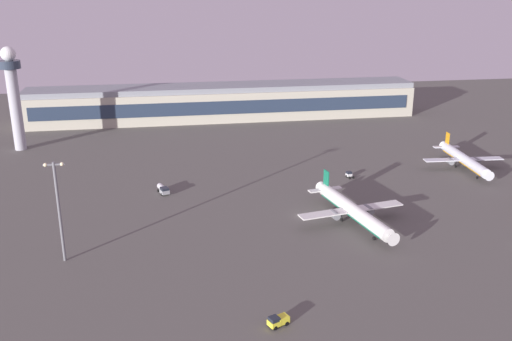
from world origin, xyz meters
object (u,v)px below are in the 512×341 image
airplane_far_stand (352,210)px  apron_light_east (59,205)px  pushback_tug (349,174)px  maintenance_van (278,321)px  airplane_mid_apron (464,159)px  control_tower (13,91)px  fuel_truck (163,189)px

airplane_far_stand → apron_light_east: (-75.03, -9.70, 10.36)m
pushback_tug → maintenance_van: (-41.66, -81.54, 0.11)m
airplane_mid_apron → apron_light_east: bearing=24.4°
pushback_tug → maintenance_van: bearing=-127.9°
pushback_tug → airplane_mid_apron: bearing=-8.1°
control_tower → airplane_far_stand: size_ratio=1.02×
airplane_far_stand → maintenance_van: 54.04m
airplane_mid_apron → apron_light_east: (-129.50, -48.47, 10.66)m
airplane_far_stand → apron_light_east: bearing=-3.3°
apron_light_east → fuel_truck: bearing=60.2°
fuel_truck → apron_light_east: bearing=42.3°
maintenance_van → fuel_truck: 79.61m
pushback_tug → fuel_truck: fuel_truck is taller
pushback_tug → fuel_truck: bearing=173.5°
airplane_far_stand → fuel_truck: 60.42m
airplane_mid_apron → fuel_truck: 105.90m
airplane_far_stand → maintenance_van: bearing=45.4°
airplane_far_stand → pushback_tug: (11.52, 36.76, -2.80)m
maintenance_van → fuel_truck: bearing=-8.1°
airplane_far_stand → maintenance_van: airplane_far_stand is taller
airplane_mid_apron → control_tower: bearing=-14.1°
apron_light_east → airplane_mid_apron: bearing=20.5°
apron_light_east → pushback_tug: bearing=28.2°
control_tower → airplane_mid_apron: bearing=-18.0°
airplane_far_stand → apron_light_east: size_ratio=1.60×
airplane_far_stand → control_tower: bearing=-51.2°
fuel_truck → control_tower: bearing=-64.9°
maintenance_van → fuel_truck: size_ratio=0.69×
control_tower → maintenance_van: control_tower is taller
fuel_truck → apron_light_east: (-23.84, -41.69, 12.86)m
airplane_mid_apron → maintenance_van: (-84.60, -83.55, -2.39)m
control_tower → apron_light_east: control_tower is taller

